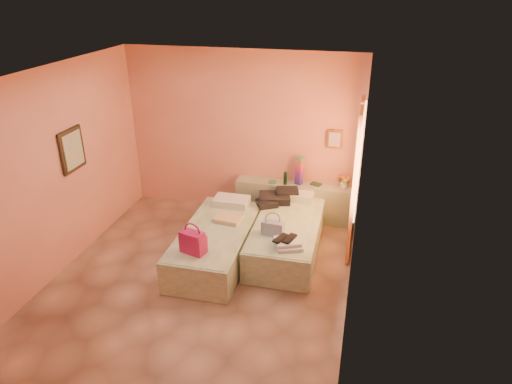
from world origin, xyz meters
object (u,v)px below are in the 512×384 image
magenta_handbag (193,242)px  bed_left (216,244)px  headboard_ledge (295,201)px  flower_vase (344,180)px  blue_handbag (272,228)px  towel_stack (289,244)px  green_book (316,184)px  water_bottle (285,178)px  bed_right (287,236)px

magenta_handbag → bed_left: bearing=96.8°
headboard_ledge → flower_vase: flower_vase is taller
blue_handbag → towel_stack: (0.28, -0.28, -0.05)m
flower_vase → headboard_ledge: bearing=-175.0°
flower_vase → magenta_handbag: size_ratio=0.78×
green_book → flower_vase: flower_vase is taller
headboard_ledge → blue_handbag: 1.50m
water_bottle → blue_handbag: 1.42m
bed_right → green_book: 1.20m
headboard_ledge → magenta_handbag: 2.41m
magenta_handbag → towel_stack: (1.20, 0.42, -0.11)m
water_bottle → green_book: bearing=11.1°
water_bottle → magenta_handbag: 2.27m
magenta_handbag → towel_stack: magenta_handbag is taller
headboard_ledge → bed_right: size_ratio=1.02×
flower_vase → bed_right: bearing=-123.2°
headboard_ledge → water_bottle: water_bottle is taller
headboard_ledge → green_book: size_ratio=12.48×
green_book → flower_vase: size_ratio=0.64×
bed_left → flower_vase: bearing=42.4°
bed_left → flower_vase: flower_vase is taller
water_bottle → blue_handbag: bearing=-86.6°
flower_vase → magenta_handbag: 2.87m
headboard_ledge → bed_left: bearing=-121.2°
towel_stack → bed_left: bearing=168.4°
green_book → blue_handbag: bearing=-82.9°
green_book → water_bottle: bearing=-146.1°
bed_left → towel_stack: size_ratio=5.71×
headboard_ledge → towel_stack: bearing=-83.8°
flower_vase → towel_stack: (-0.59, -1.82, -0.23)m
headboard_ledge → blue_handbag: bearing=-93.7°
bed_left → green_book: 2.04m
water_bottle → bed_right: bearing=-77.1°
headboard_ledge → green_book: bearing=6.6°
bed_right → water_bottle: water_bottle is taller
headboard_ledge → magenta_handbag: (-1.01, -2.17, 0.33)m
blue_handbag → towel_stack: 0.40m
bed_left → water_bottle: water_bottle is taller
headboard_ledge → magenta_handbag: magenta_handbag is taller
water_bottle → green_book: water_bottle is taller
headboard_ledge → blue_handbag: blue_handbag is taller
green_book → magenta_handbag: (-1.34, -2.21, -0.01)m
bed_left → bed_right: same height
bed_right → magenta_handbag: magenta_handbag is taller
headboard_ledge → green_book: 0.47m
bed_right → blue_handbag: (-0.14, -0.42, 0.35)m
magenta_handbag → blue_handbag: size_ratio=1.07×
water_bottle → green_book: 0.52m
headboard_ledge → towel_stack: (0.19, -1.75, 0.23)m
bed_left → flower_vase: (1.70, 1.59, 0.53)m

